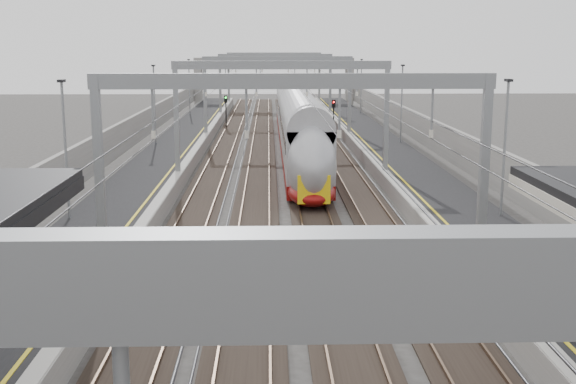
{
  "coord_description": "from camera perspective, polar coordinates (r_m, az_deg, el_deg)",
  "views": [
    {
      "loc": [
        -0.79,
        -1.22,
        8.44
      ],
      "look_at": [
        0.0,
        28.1,
        2.5
      ],
      "focal_mm": 45.0,
      "sensor_mm": 36.0,
      "label": 1
    }
  ],
  "objects": [
    {
      "name": "platform_left",
      "position": [
        47.45,
        -10.26,
        1.63
      ],
      "size": [
        4.0,
        120.0,
        1.0
      ],
      "primitive_type": "cube",
      "color": "black",
      "rests_on": "ground"
    },
    {
      "name": "platform_right",
      "position": [
        47.72,
        9.1,
        1.72
      ],
      "size": [
        4.0,
        120.0,
        1.0
      ],
      "primitive_type": "cube",
      "color": "black",
      "rests_on": "ground"
    },
    {
      "name": "tracks",
      "position": [
        46.98,
        -0.55,
        1.15
      ],
      "size": [
        11.4,
        140.0,
        0.2
      ],
      "color": "black",
      "rests_on": "ground"
    },
    {
      "name": "overhead_line",
      "position": [
        52.89,
        -0.69,
        8.95
      ],
      "size": [
        13.0,
        140.0,
        6.6
      ],
      "color": "gray",
      "rests_on": "platform_left"
    },
    {
      "name": "overbridge",
      "position": [
        101.27,
        -1.11,
        9.67
      ],
      "size": [
        22.0,
        2.2,
        6.9
      ],
      "color": "gray",
      "rests_on": "ground"
    },
    {
      "name": "wall_left",
      "position": [
        47.87,
        -14.1,
        2.88
      ],
      "size": [
        0.3,
        120.0,
        3.2
      ],
      "primitive_type": "cube",
      "color": "gray",
      "rests_on": "ground"
    },
    {
      "name": "wall_right",
      "position": [
        48.24,
        12.88,
        3.0
      ],
      "size": [
        0.3,
        120.0,
        3.2
      ],
      "primitive_type": "cube",
      "color": "gray",
      "rests_on": "ground"
    },
    {
      "name": "train",
      "position": [
        58.9,
        0.7,
        5.24
      ],
      "size": [
        2.67,
        48.63,
        4.22
      ],
      "color": "maroon",
      "rests_on": "ground"
    },
    {
      "name": "signal_green",
      "position": [
        75.32,
        -4.93,
        6.81
      ],
      "size": [
        0.32,
        0.32,
        3.48
      ],
      "color": "black",
      "rests_on": "ground"
    },
    {
      "name": "signal_red_near",
      "position": [
        66.45,
        1.92,
        6.24
      ],
      "size": [
        0.32,
        0.32,
        3.48
      ],
      "color": "black",
      "rests_on": "ground"
    },
    {
      "name": "signal_red_far",
      "position": [
        69.08,
        3.63,
        6.42
      ],
      "size": [
        0.32,
        0.32,
        3.48
      ],
      "color": "black",
      "rests_on": "ground"
    }
  ]
}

